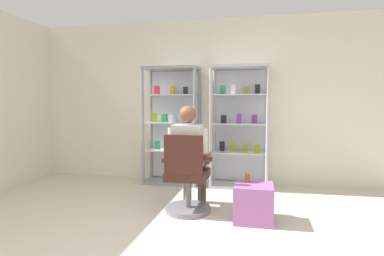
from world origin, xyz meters
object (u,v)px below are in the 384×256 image
object	(u,v)px
display_cabinet_left	(173,125)
display_cabinet_right	(240,126)
seated_shopkeeper	(190,152)
storage_crate	(254,203)
tea_glass	(247,178)
office_chair	(187,181)

from	to	relation	value
display_cabinet_left	display_cabinet_right	world-z (taller)	same
seated_shopkeeper	storage_crate	world-z (taller)	seated_shopkeeper
display_cabinet_right	tea_glass	distance (m)	1.55
display_cabinet_left	tea_glass	xyz separation A→B (m)	(1.29, -1.46, -0.50)
storage_crate	tea_glass	bearing A→B (deg)	132.64
display_cabinet_left	display_cabinet_right	distance (m)	1.10
office_chair	tea_glass	xyz separation A→B (m)	(0.71, -0.01, 0.07)
office_chair	seated_shopkeeper	bearing A→B (deg)	89.53
storage_crate	display_cabinet_right	bearing A→B (deg)	99.62
seated_shopkeeper	storage_crate	size ratio (longest dim) A/B	3.02
seated_shopkeeper	storage_crate	bearing A→B (deg)	-18.23
tea_glass	seated_shopkeeper	bearing A→B (deg)	165.97
office_chair	tea_glass	distance (m)	0.72
display_cabinet_right	storage_crate	xyz separation A→B (m)	(0.26, -1.54, -0.76)
display_cabinet_right	seated_shopkeeper	distance (m)	1.41
display_cabinet_right	tea_glass	world-z (taller)	display_cabinet_right
storage_crate	tea_glass	size ratio (longest dim) A/B	4.05
display_cabinet_right	seated_shopkeeper	xyz separation A→B (m)	(-0.53, -1.28, -0.25)
display_cabinet_right	office_chair	xyz separation A→B (m)	(-0.53, -1.44, -0.57)
display_cabinet_right	seated_shopkeeper	world-z (taller)	display_cabinet_right
office_chair	display_cabinet_right	bearing A→B (deg)	69.91
display_cabinet_left	office_chair	bearing A→B (deg)	-68.38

